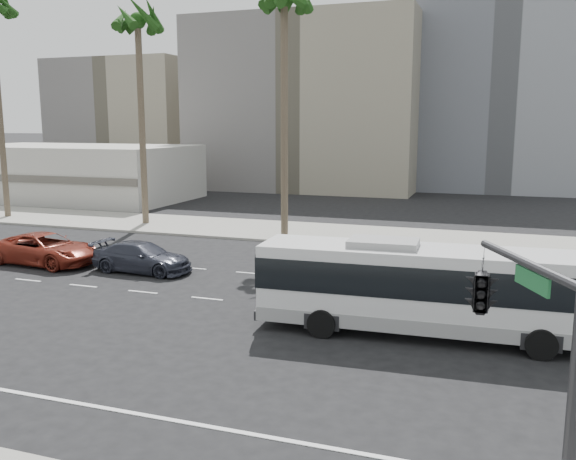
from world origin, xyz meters
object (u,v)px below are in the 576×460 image
at_px(palm_mid, 138,25).
at_px(traffic_signal, 490,295).
at_px(car_a, 142,257).
at_px(city_bus, 426,287).
at_px(palm_near, 284,3).
at_px(car_b, 45,249).

bearing_deg(palm_mid, traffic_signal, -49.07).
bearing_deg(car_a, palm_mid, 33.20).
xyz_separation_m(city_bus, palm_mid, (-21.07, 16.48, 11.76)).
relative_size(traffic_signal, palm_near, 0.34).
bearing_deg(city_bus, car_a, 159.09).
bearing_deg(car_b, city_bus, -98.39).
height_order(traffic_signal, palm_mid, palm_mid).
bearing_deg(traffic_signal, palm_near, 91.42).
bearing_deg(palm_near, traffic_signal, -63.90).
height_order(city_bus, traffic_signal, traffic_signal).
relative_size(city_bus, car_b, 1.98).
xyz_separation_m(city_bus, car_b, (-19.30, 4.37, -0.89)).
relative_size(car_b, palm_mid, 0.38).
xyz_separation_m(car_b, palm_near, (9.21, 10.20, 13.03)).
bearing_deg(car_b, car_a, -83.44).
bearing_deg(traffic_signal, palm_mid, 106.24).
relative_size(city_bus, car_a, 2.28).
distance_m(city_bus, car_a, 14.57).
bearing_deg(city_bus, palm_near, 122.15).
bearing_deg(palm_mid, city_bus, -38.03).
height_order(car_a, car_b, car_b).
bearing_deg(car_b, palm_mid, 12.69).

